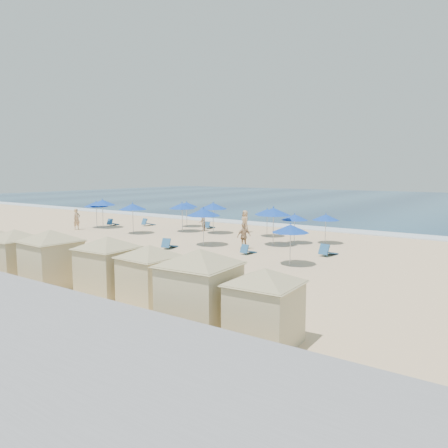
{
  "coord_description": "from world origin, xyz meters",
  "views": [
    {
      "loc": [
        19.42,
        -20.62,
        5.09
      ],
      "look_at": [
        2.51,
        3.0,
        1.58
      ],
      "focal_mm": 35.0,
      "sensor_mm": 36.0,
      "label": 1
    }
  ],
  "objects_px": {
    "cabana_4": "(150,267)",
    "umbrella_7": "(267,212)",
    "cabana_5": "(200,279)",
    "umbrella_1": "(96,204)",
    "cabana_1": "(15,248)",
    "cabana_2": "(51,251)",
    "umbrella_10": "(295,217)",
    "umbrella_9": "(326,217)",
    "beachgoer_1": "(202,222)",
    "umbrella_8": "(273,212)",
    "beachgoer_0": "(77,219)",
    "cabana_3": "(108,258)",
    "trash_bin": "(86,257)",
    "umbrella_4": "(182,206)",
    "umbrella_0": "(102,202)",
    "umbrella_2": "(187,205)",
    "umbrella_3": "(133,207)",
    "beachgoer_2": "(244,236)",
    "beachgoer_3": "(245,221)",
    "umbrella_11": "(291,229)",
    "cabana_6": "(265,297)",
    "umbrella_5": "(213,206)",
    "umbrella_6": "(203,212)"
  },
  "relations": [
    {
      "from": "beachgoer_0",
      "to": "cabana_3",
      "type": "bearing_deg",
      "value": -126.21
    },
    {
      "from": "cabana_5",
      "to": "umbrella_1",
      "type": "distance_m",
      "value": 27.82
    },
    {
      "from": "umbrella_2",
      "to": "beachgoer_3",
      "type": "xyz_separation_m",
      "value": [
        6.44,
        -0.04,
        -1.12
      ]
    },
    {
      "from": "cabana_1",
      "to": "umbrella_11",
      "type": "relative_size",
      "value": 1.79
    },
    {
      "from": "cabana_4",
      "to": "trash_bin",
      "type": "bearing_deg",
      "value": 158.59
    },
    {
      "from": "umbrella_7",
      "to": "umbrella_11",
      "type": "bearing_deg",
      "value": -53.15
    },
    {
      "from": "cabana_4",
      "to": "cabana_1",
      "type": "bearing_deg",
      "value": -174.8
    },
    {
      "from": "umbrella_1",
      "to": "umbrella_11",
      "type": "distance_m",
      "value": 22.02
    },
    {
      "from": "trash_bin",
      "to": "cabana_2",
      "type": "bearing_deg",
      "value": -61.04
    },
    {
      "from": "umbrella_2",
      "to": "beachgoer_2",
      "type": "distance_m",
      "value": 12.68
    },
    {
      "from": "beachgoer_1",
      "to": "umbrella_6",
      "type": "bearing_deg",
      "value": 15.9
    },
    {
      "from": "cabana_4",
      "to": "cabana_3",
      "type": "bearing_deg",
      "value": -178.4
    },
    {
      "from": "umbrella_7",
      "to": "beachgoer_1",
      "type": "height_order",
      "value": "umbrella_7"
    },
    {
      "from": "cabana_1",
      "to": "umbrella_0",
      "type": "bearing_deg",
      "value": 128.79
    },
    {
      "from": "cabana_5",
      "to": "umbrella_1",
      "type": "height_order",
      "value": "cabana_5"
    },
    {
      "from": "cabana_3",
      "to": "cabana_4",
      "type": "distance_m",
      "value": 2.35
    },
    {
      "from": "umbrella_1",
      "to": "umbrella_7",
      "type": "bearing_deg",
      "value": 15.56
    },
    {
      "from": "cabana_3",
      "to": "umbrella_3",
      "type": "xyz_separation_m",
      "value": [
        -12.66,
        13.04,
        0.68
      ]
    },
    {
      "from": "umbrella_5",
      "to": "beachgoer_1",
      "type": "height_order",
      "value": "umbrella_5"
    },
    {
      "from": "umbrella_0",
      "to": "umbrella_11",
      "type": "bearing_deg",
      "value": -11.73
    },
    {
      "from": "umbrella_7",
      "to": "umbrella_5",
      "type": "bearing_deg",
      "value": -166.71
    },
    {
      "from": "cabana_4",
      "to": "umbrella_7",
      "type": "distance_m",
      "value": 18.7
    },
    {
      "from": "beachgoer_2",
      "to": "cabana_3",
      "type": "bearing_deg",
      "value": 35.07
    },
    {
      "from": "cabana_2",
      "to": "umbrella_10",
      "type": "bearing_deg",
      "value": 78.7
    },
    {
      "from": "cabana_3",
      "to": "umbrella_1",
      "type": "relative_size",
      "value": 1.74
    },
    {
      "from": "umbrella_1",
      "to": "umbrella_10",
      "type": "height_order",
      "value": "umbrella_1"
    },
    {
      "from": "cabana_1",
      "to": "umbrella_7",
      "type": "distance_m",
      "value": 18.93
    },
    {
      "from": "umbrella_4",
      "to": "umbrella_3",
      "type": "bearing_deg",
      "value": -128.19
    },
    {
      "from": "beachgoer_0",
      "to": "trash_bin",
      "type": "bearing_deg",
      "value": -127.65
    },
    {
      "from": "umbrella_9",
      "to": "beachgoer_1",
      "type": "height_order",
      "value": "umbrella_9"
    },
    {
      "from": "cabana_2",
      "to": "umbrella_0",
      "type": "bearing_deg",
      "value": 135.0
    },
    {
      "from": "umbrella_2",
      "to": "umbrella_10",
      "type": "distance_m",
      "value": 12.69
    },
    {
      "from": "umbrella_8",
      "to": "umbrella_10",
      "type": "bearing_deg",
      "value": 63.78
    },
    {
      "from": "trash_bin",
      "to": "umbrella_4",
      "type": "distance_m",
      "value": 13.81
    },
    {
      "from": "umbrella_4",
      "to": "umbrella_9",
      "type": "relative_size",
      "value": 1.17
    },
    {
      "from": "umbrella_0",
      "to": "umbrella_10",
      "type": "height_order",
      "value": "umbrella_0"
    },
    {
      "from": "cabana_2",
      "to": "umbrella_7",
      "type": "distance_m",
      "value": 18.63
    },
    {
      "from": "cabana_4",
      "to": "cabana_2",
      "type": "bearing_deg",
      "value": -172.8
    },
    {
      "from": "umbrella_0",
      "to": "beachgoer_3",
      "type": "distance_m",
      "value": 13.12
    },
    {
      "from": "beachgoer_1",
      "to": "cabana_4",
      "type": "bearing_deg",
      "value": 9.68
    },
    {
      "from": "trash_bin",
      "to": "umbrella_11",
      "type": "distance_m",
      "value": 11.32
    },
    {
      "from": "cabana_1",
      "to": "umbrella_10",
      "type": "distance_m",
      "value": 18.06
    },
    {
      "from": "umbrella_4",
      "to": "umbrella_9",
      "type": "distance_m",
      "value": 12.36
    },
    {
      "from": "beachgoer_0",
      "to": "beachgoer_2",
      "type": "distance_m",
      "value": 17.15
    },
    {
      "from": "umbrella_0",
      "to": "umbrella_8",
      "type": "distance_m",
      "value": 17.17
    },
    {
      "from": "umbrella_2",
      "to": "umbrella_8",
      "type": "distance_m",
      "value": 12.39
    },
    {
      "from": "cabana_1",
      "to": "cabana_5",
      "type": "height_order",
      "value": "cabana_5"
    },
    {
      "from": "trash_bin",
      "to": "umbrella_0",
      "type": "height_order",
      "value": "umbrella_0"
    },
    {
      "from": "trash_bin",
      "to": "umbrella_7",
      "type": "distance_m",
      "value": 15.12
    },
    {
      "from": "cabana_6",
      "to": "umbrella_7",
      "type": "height_order",
      "value": "cabana_6"
    }
  ]
}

